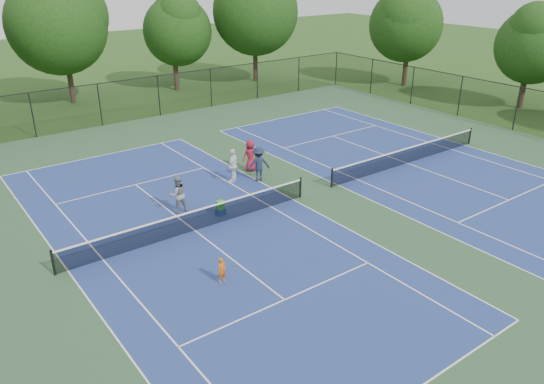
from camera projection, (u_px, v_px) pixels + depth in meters
ground at (316, 192)px, 26.97m from camera, size 140.00×140.00×0.00m
court_pad at (316, 192)px, 26.96m from camera, size 36.00×36.00×0.01m
tennis_court_left at (195, 229)px, 23.11m from camera, size 12.00×23.83×1.07m
tennis_court_right at (407, 162)px, 30.74m from camera, size 12.00×23.83×1.07m
perimeter_fence at (317, 163)px, 26.32m from camera, size 36.08×36.08×3.02m
tree_back_b at (61, 19)px, 41.24m from camera, size 7.60×7.60×10.03m
tree_back_c at (173, 27)px, 45.86m from camera, size 6.00×6.00×8.40m
tree_back_d at (255, 7)px, 48.94m from camera, size 7.80×7.80×10.37m
tree_side_e at (410, 21)px, 47.45m from camera, size 6.60×6.60×8.87m
tree_side_f at (532, 40)px, 40.13m from camera, size 5.80×5.80×8.12m
child_player at (222, 270)px, 19.28m from camera, size 0.42×0.32×1.02m
instructor at (178, 194)px, 24.51m from camera, size 0.93×0.75×1.83m
bystander_a at (233, 165)px, 27.90m from camera, size 1.14×0.99×1.84m
bystander_b at (259, 164)px, 28.03m from camera, size 1.39×1.09×1.89m
bystander_c at (250, 156)px, 29.39m from camera, size 0.94×0.68×1.78m
ball_crate at (221, 212)px, 24.53m from camera, size 0.43×0.33×0.32m
ball_hopper at (220, 205)px, 24.38m from camera, size 0.34×0.28×0.39m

